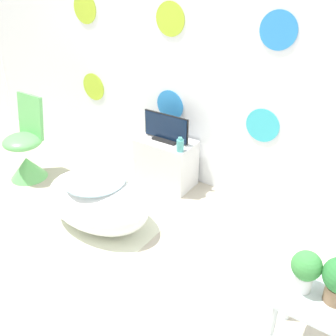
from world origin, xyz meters
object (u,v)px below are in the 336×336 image
(bathtub, at_px, (97,201))
(potted_plant_left, at_px, (306,269))
(chair, at_px, (26,154))
(tv, at_px, (166,129))
(vase, at_px, (180,145))

(bathtub, bearing_deg, potted_plant_left, -8.05)
(potted_plant_left, bearing_deg, chair, 171.44)
(chair, bearing_deg, potted_plant_left, -8.56)
(bathtub, distance_m, tv, 0.94)
(bathtub, relative_size, vase, 7.17)
(chair, height_order, potted_plant_left, chair)
(potted_plant_left, bearing_deg, vase, 144.61)
(chair, relative_size, potted_plant_left, 3.38)
(bathtub, xyz_separation_m, vase, (0.33, 0.75, 0.30))
(bathtub, bearing_deg, vase, 66.24)
(bathtub, bearing_deg, chair, 170.65)
(bathtub, relative_size, tv, 2.03)
(tv, relative_size, potted_plant_left, 1.93)
(chair, height_order, vase, chair)
(chair, distance_m, tv, 1.43)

